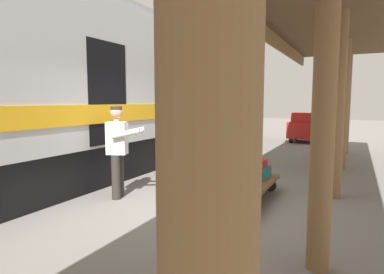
{
  "coord_description": "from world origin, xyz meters",
  "views": [
    {
      "loc": [
        -2.23,
        5.09,
        1.8
      ],
      "look_at": [
        0.41,
        -0.2,
        1.15
      ],
      "focal_mm": 30.75,
      "sensor_mm": 36.0,
      "label": 1
    }
  ],
  "objects_px": {
    "train_car": "(54,89)",
    "suitcase_cream_canvas": "(245,166)",
    "suitcase_maroon_trunk": "(234,186)",
    "baggage_tug": "(304,128)",
    "porter_in_overalls": "(194,145)",
    "suitcase_teal_softside": "(255,172)",
    "suitcase_navy_fabric": "(233,176)",
    "luggage_cart": "(228,184)",
    "porter_by_door": "(118,149)",
    "suitcase_burgundy_valise": "(211,163)",
    "suitcase_black_hardshell": "(199,182)",
    "suitcase_olive_duffel": "(224,157)",
    "suitcase_orange_carryall": "(224,169)",
    "suitcase_slate_roller": "(212,174)",
    "suitcase_red_plastic": "(253,163)",
    "suitcase_yellow_case": "(245,178)"
  },
  "relations": [
    {
      "from": "train_car",
      "to": "suitcase_cream_canvas",
      "type": "height_order",
      "value": "train_car"
    },
    {
      "from": "suitcase_maroon_trunk",
      "to": "baggage_tug",
      "type": "height_order",
      "value": "baggage_tug"
    },
    {
      "from": "train_car",
      "to": "porter_in_overalls",
      "type": "xyz_separation_m",
      "value": [
        -3.01,
        -0.75,
        -1.14
      ]
    },
    {
      "from": "suitcase_teal_softside",
      "to": "suitcase_cream_canvas",
      "type": "bearing_deg",
      "value": 90.5
    },
    {
      "from": "suitcase_maroon_trunk",
      "to": "suitcase_navy_fabric",
      "type": "distance_m",
      "value": 0.18
    },
    {
      "from": "suitcase_teal_softside",
      "to": "suitcase_navy_fabric",
      "type": "relative_size",
      "value": 1.4
    },
    {
      "from": "luggage_cart",
      "to": "porter_by_door",
      "type": "relative_size",
      "value": 1.26
    },
    {
      "from": "suitcase_burgundy_valise",
      "to": "train_car",
      "type": "bearing_deg",
      "value": 7.77
    },
    {
      "from": "suitcase_maroon_trunk",
      "to": "suitcase_navy_fabric",
      "type": "height_order",
      "value": "suitcase_navy_fabric"
    },
    {
      "from": "suitcase_black_hardshell",
      "to": "suitcase_teal_softside",
      "type": "xyz_separation_m",
      "value": [
        -0.64,
        -1.18,
        0.01
      ]
    },
    {
      "from": "suitcase_olive_duffel",
      "to": "suitcase_navy_fabric",
      "type": "height_order",
      "value": "suitcase_olive_duffel"
    },
    {
      "from": "suitcase_olive_duffel",
      "to": "porter_in_overalls",
      "type": "height_order",
      "value": "porter_in_overalls"
    },
    {
      "from": "suitcase_orange_carryall",
      "to": "suitcase_navy_fabric",
      "type": "bearing_deg",
      "value": 116.98
    },
    {
      "from": "suitcase_orange_carryall",
      "to": "porter_in_overalls",
      "type": "xyz_separation_m",
      "value": [
        0.51,
        0.33,
        0.5
      ]
    },
    {
      "from": "suitcase_black_hardshell",
      "to": "suitcase_cream_canvas",
      "type": "relative_size",
      "value": 1.42
    },
    {
      "from": "suitcase_navy_fabric",
      "to": "suitcase_cream_canvas",
      "type": "bearing_deg",
      "value": -92.64
    },
    {
      "from": "train_car",
      "to": "porter_in_overalls",
      "type": "relative_size",
      "value": 12.91
    },
    {
      "from": "suitcase_navy_fabric",
      "to": "suitcase_slate_roller",
      "type": "bearing_deg",
      "value": -45.17
    },
    {
      "from": "suitcase_maroon_trunk",
      "to": "suitcase_olive_duffel",
      "type": "bearing_deg",
      "value": -61.89
    },
    {
      "from": "train_car",
      "to": "suitcase_teal_softside",
      "type": "height_order",
      "value": "train_car"
    },
    {
      "from": "train_car",
      "to": "baggage_tug",
      "type": "height_order",
      "value": "train_car"
    },
    {
      "from": "suitcase_olive_duffel",
      "to": "porter_in_overalls",
      "type": "xyz_separation_m",
      "value": [
        0.5,
        0.37,
        0.27
      ]
    },
    {
      "from": "porter_by_door",
      "to": "luggage_cart",
      "type": "bearing_deg",
      "value": -155.91
    },
    {
      "from": "suitcase_teal_softside",
      "to": "porter_by_door",
      "type": "xyz_separation_m",
      "value": [
        2.18,
        1.42,
        0.51
      ]
    },
    {
      "from": "luggage_cart",
      "to": "suitcase_cream_canvas",
      "type": "relative_size",
      "value": 5.47
    },
    {
      "from": "suitcase_cream_canvas",
      "to": "suitcase_red_plastic",
      "type": "bearing_deg",
      "value": -86.07
    },
    {
      "from": "luggage_cart",
      "to": "porter_in_overalls",
      "type": "xyz_separation_m",
      "value": [
        0.83,
        -0.26,
        0.65
      ]
    },
    {
      "from": "suitcase_orange_carryall",
      "to": "suitcase_teal_softside",
      "type": "xyz_separation_m",
      "value": [
        -0.64,
        0.0,
        -0.0
      ]
    },
    {
      "from": "suitcase_burgundy_valise",
      "to": "suitcase_red_plastic",
      "type": "height_order",
      "value": "suitcase_burgundy_valise"
    },
    {
      "from": "suitcase_yellow_case",
      "to": "suitcase_navy_fabric",
      "type": "height_order",
      "value": "suitcase_navy_fabric"
    },
    {
      "from": "train_car",
      "to": "suitcase_red_plastic",
      "type": "distance_m",
      "value": 4.51
    },
    {
      "from": "suitcase_teal_softside",
      "to": "baggage_tug",
      "type": "xyz_separation_m",
      "value": [
        0.29,
        -8.89,
        0.21
      ]
    },
    {
      "from": "suitcase_slate_roller",
      "to": "baggage_tug",
      "type": "bearing_deg",
      "value": -92.13
    },
    {
      "from": "suitcase_red_plastic",
      "to": "porter_in_overalls",
      "type": "xyz_separation_m",
      "value": [
        1.11,
        0.32,
        0.33
      ]
    },
    {
      "from": "suitcase_slate_roller",
      "to": "suitcase_teal_softside",
      "type": "distance_m",
      "value": 0.87
    },
    {
      "from": "suitcase_black_hardshell",
      "to": "suitcase_navy_fabric",
      "type": "height_order",
      "value": "suitcase_navy_fabric"
    },
    {
      "from": "suitcase_slate_roller",
      "to": "suitcase_burgundy_valise",
      "type": "height_order",
      "value": "suitcase_burgundy_valise"
    },
    {
      "from": "train_car",
      "to": "luggage_cart",
      "type": "bearing_deg",
      "value": -172.66
    },
    {
      "from": "suitcase_maroon_trunk",
      "to": "suitcase_red_plastic",
      "type": "height_order",
      "value": "suitcase_red_plastic"
    },
    {
      "from": "suitcase_slate_roller",
      "to": "suitcase_teal_softside",
      "type": "height_order",
      "value": "suitcase_slate_roller"
    },
    {
      "from": "train_car",
      "to": "suitcase_slate_roller",
      "type": "distance_m",
      "value": 3.91
    },
    {
      "from": "suitcase_yellow_case",
      "to": "suitcase_burgundy_valise",
      "type": "xyz_separation_m",
      "value": [
        0.66,
        0.02,
        0.21
      ]
    },
    {
      "from": "suitcase_yellow_case",
      "to": "suitcase_cream_canvas",
      "type": "bearing_deg",
      "value": 101.13
    },
    {
      "from": "suitcase_burgundy_valise",
      "to": "suitcase_cream_canvas",
      "type": "bearing_deg",
      "value": 179.16
    },
    {
      "from": "suitcase_teal_softside",
      "to": "luggage_cart",
      "type": "bearing_deg",
      "value": 61.62
    },
    {
      "from": "luggage_cart",
      "to": "suitcase_cream_canvas",
      "type": "distance_m",
      "value": 0.49
    },
    {
      "from": "porter_by_door",
      "to": "suitcase_cream_canvas",
      "type": "bearing_deg",
      "value": -159.8
    },
    {
      "from": "suitcase_black_hardshell",
      "to": "porter_by_door",
      "type": "distance_m",
      "value": 1.64
    },
    {
      "from": "luggage_cart",
      "to": "suitcase_teal_softside",
      "type": "relative_size",
      "value": 3.84
    },
    {
      "from": "suitcase_orange_carryall",
      "to": "suitcase_cream_canvas",
      "type": "height_order",
      "value": "suitcase_cream_canvas"
    }
  ]
}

